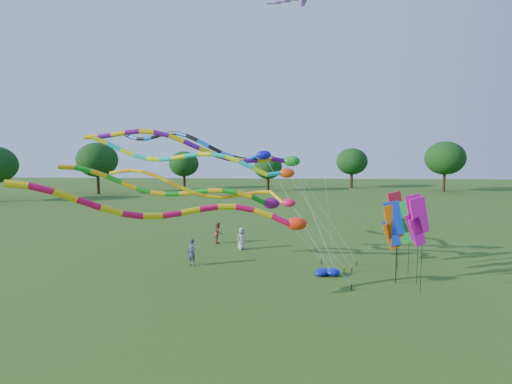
{
  "coord_description": "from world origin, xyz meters",
  "views": [
    {
      "loc": [
        -0.77,
        -20.12,
        7.27
      ],
      "look_at": [
        -2.02,
        3.49,
        4.8
      ],
      "focal_mm": 30.0,
      "sensor_mm": 36.0,
      "label": 1
    }
  ],
  "objects_px": {
    "blue_nylon_heap": "(327,272)",
    "person_a": "(242,239)",
    "tube_kite_orange": "(220,191)",
    "tube_kite_red": "(203,212)",
    "person_b": "(192,252)",
    "person_c": "(218,233)"
  },
  "relations": [
    {
      "from": "tube_kite_red",
      "to": "blue_nylon_heap",
      "type": "distance_m",
      "value": 8.93
    },
    {
      "from": "tube_kite_orange",
      "to": "blue_nylon_heap",
      "type": "bearing_deg",
      "value": -4.5
    },
    {
      "from": "tube_kite_red",
      "to": "tube_kite_orange",
      "type": "height_order",
      "value": "tube_kite_red"
    },
    {
      "from": "tube_kite_red",
      "to": "person_a",
      "type": "height_order",
      "value": "tube_kite_red"
    },
    {
      "from": "tube_kite_red",
      "to": "person_a",
      "type": "distance_m",
      "value": 11.45
    },
    {
      "from": "tube_kite_orange",
      "to": "blue_nylon_heap",
      "type": "xyz_separation_m",
      "value": [
        6.28,
        -1.11,
        -4.55
      ]
    },
    {
      "from": "blue_nylon_heap",
      "to": "person_a",
      "type": "xyz_separation_m",
      "value": [
        -5.39,
        5.96,
        0.62
      ]
    },
    {
      "from": "tube_kite_red",
      "to": "tube_kite_orange",
      "type": "xyz_separation_m",
      "value": [
        -0.08,
        6.01,
        0.39
      ]
    },
    {
      "from": "tube_kite_orange",
      "to": "person_c",
      "type": "relative_size",
      "value": 8.65
    },
    {
      "from": "tube_kite_red",
      "to": "person_b",
      "type": "bearing_deg",
      "value": 86.92
    },
    {
      "from": "tube_kite_red",
      "to": "person_c",
      "type": "height_order",
      "value": "tube_kite_red"
    },
    {
      "from": "tube_kite_red",
      "to": "person_b",
      "type": "height_order",
      "value": "tube_kite_red"
    },
    {
      "from": "person_b",
      "to": "person_a",
      "type": "bearing_deg",
      "value": 88.92
    },
    {
      "from": "person_a",
      "to": "tube_kite_orange",
      "type": "bearing_deg",
      "value": -130.68
    },
    {
      "from": "person_c",
      "to": "tube_kite_orange",
      "type": "bearing_deg",
      "value": -176.22
    },
    {
      "from": "tube_kite_orange",
      "to": "person_a",
      "type": "xyz_separation_m",
      "value": [
        0.89,
        4.85,
        -3.93
      ]
    },
    {
      "from": "blue_nylon_heap",
      "to": "person_b",
      "type": "bearing_deg",
      "value": 168.78
    },
    {
      "from": "tube_kite_orange",
      "to": "tube_kite_red",
      "type": "bearing_deg",
      "value": -83.68
    },
    {
      "from": "blue_nylon_heap",
      "to": "person_b",
      "type": "distance_m",
      "value": 8.3
    },
    {
      "from": "tube_kite_red",
      "to": "blue_nylon_heap",
      "type": "bearing_deg",
      "value": 18.82
    },
    {
      "from": "person_a",
      "to": "person_c",
      "type": "height_order",
      "value": "person_c"
    },
    {
      "from": "blue_nylon_heap",
      "to": "person_b",
      "type": "relative_size",
      "value": 0.83
    }
  ]
}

